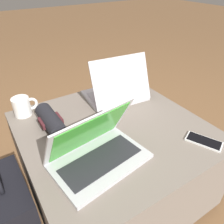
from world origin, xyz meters
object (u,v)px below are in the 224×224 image
at_px(laptop_far, 117,91).
at_px(laptop_near, 96,151).
at_px(cell_phone, 204,141).
at_px(coffee_mug, 23,106).
at_px(wrist_brace, 51,121).
at_px(backpack, 11,218).

bearing_deg(laptop_far, laptop_near, 53.27).
height_order(laptop_near, cell_phone, laptop_near).
bearing_deg(laptop_near, coffee_mug, 100.41).
height_order(cell_phone, coffee_mug, coffee_mug).
relative_size(cell_phone, wrist_brace, 0.74).
distance_m(laptop_near, wrist_brace, 0.31).
height_order(laptop_far, coffee_mug, laptop_far).
bearing_deg(laptop_far, coffee_mug, -8.05).
xyz_separation_m(backpack, wrist_brace, (0.28, 0.16, 0.32)).
relative_size(cell_phone, coffee_mug, 1.32).
xyz_separation_m(cell_phone, coffee_mug, (-0.60, 0.63, 0.04)).
xyz_separation_m(wrist_brace, coffee_mug, (-0.08, 0.18, 0.01)).
bearing_deg(wrist_brace, cell_phone, -41.31).
height_order(backpack, coffee_mug, coffee_mug).
distance_m(laptop_far, backpack, 0.79).
bearing_deg(coffee_mug, laptop_near, -71.51).
distance_m(laptop_far, coffee_mug, 0.50).
relative_size(laptop_far, wrist_brace, 1.59).
height_order(laptop_far, wrist_brace, laptop_far).
relative_size(backpack, wrist_brace, 2.06).
xyz_separation_m(laptop_near, coffee_mug, (-0.16, 0.48, 0.00)).
height_order(backpack, wrist_brace, wrist_brace).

